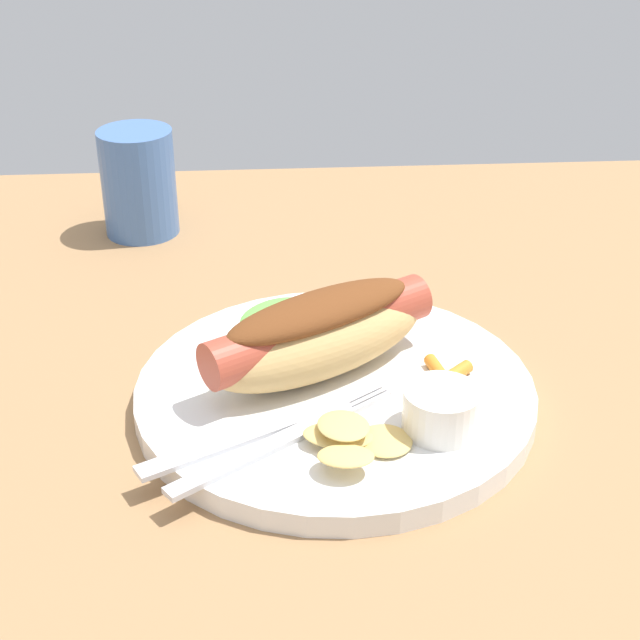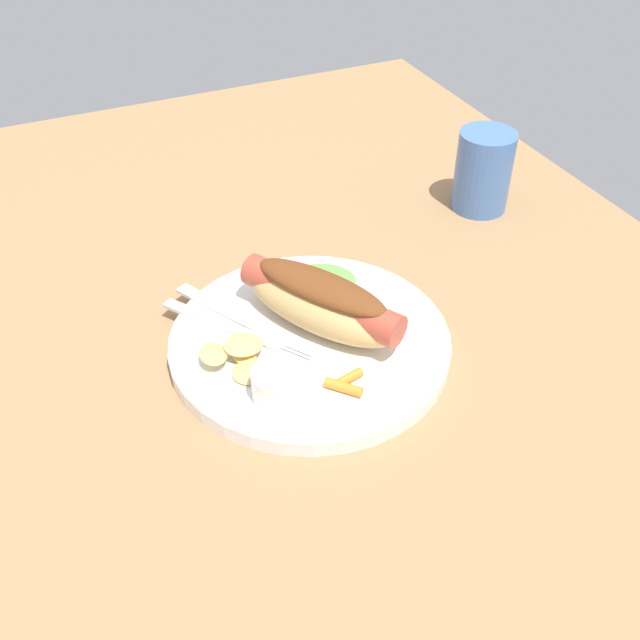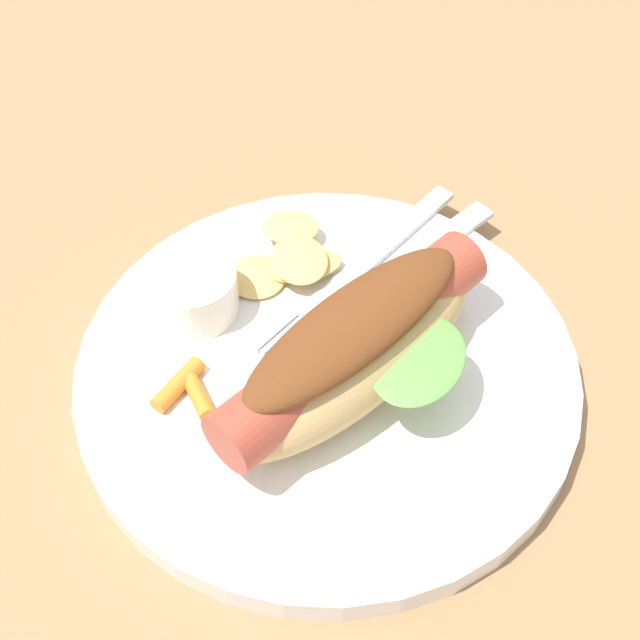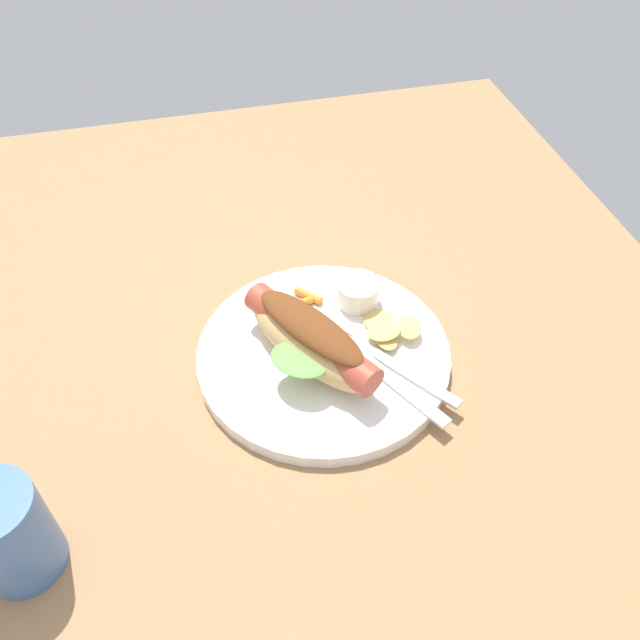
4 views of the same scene
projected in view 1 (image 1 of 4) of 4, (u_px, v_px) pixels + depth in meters
ground_plane at (281, 411)px, 66.79cm from camera, size 120.00×90.00×1.80cm
plate at (335, 394)px, 65.57cm from camera, size 27.04×27.04×1.60cm
hot_dog at (319, 333)px, 65.00cm from camera, size 17.25×13.41×5.87cm
sauce_ramekin at (441, 410)px, 59.98cm from camera, size 4.84×4.84×2.86cm
fork at (281, 441)px, 59.23cm from camera, size 14.46×10.85×0.40cm
knife at (247, 436)px, 59.76cm from camera, size 13.48×8.11×0.36cm
chips_pile at (354, 438)px, 58.45cm from camera, size 7.44×6.58×1.78cm
carrot_garnish at (446, 372)px, 65.61cm from camera, size 3.20×4.16×0.94cm
drinking_cup at (139, 182)px, 88.54cm from camera, size 6.81×6.81×9.85cm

